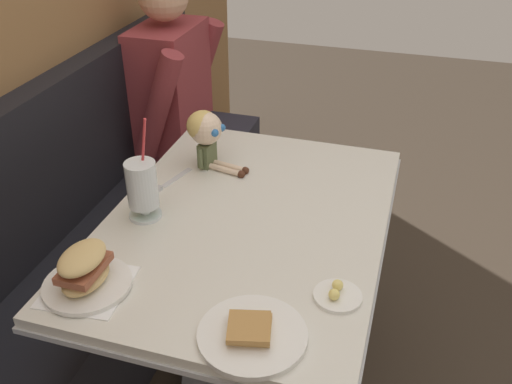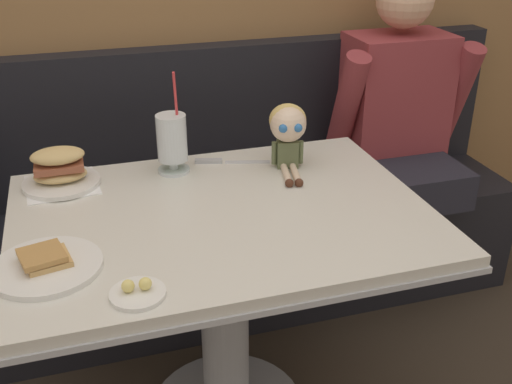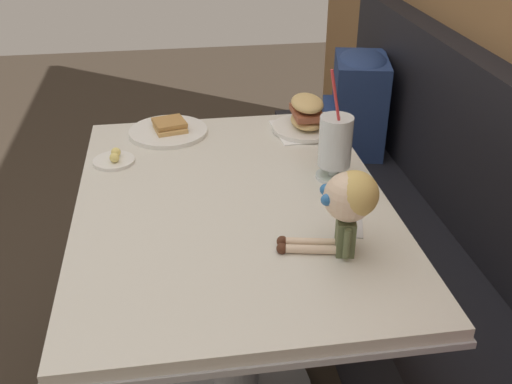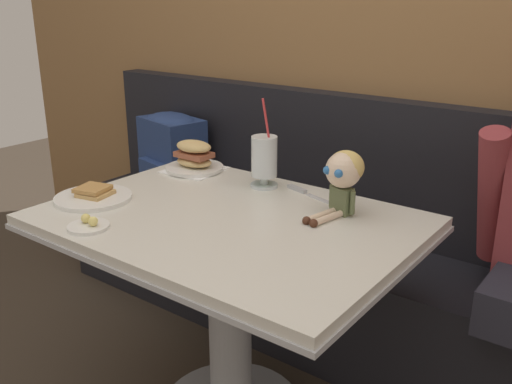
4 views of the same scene
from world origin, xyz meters
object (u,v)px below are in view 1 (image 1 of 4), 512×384
(sandwich_plate, at_px, (85,273))
(diner_patron, at_px, (179,92))
(toast_plate, at_px, (252,333))
(butter_knife, at_px, (159,188))
(milkshake_glass, at_px, (142,187))
(butter_saucer, at_px, (337,295))
(seated_doll, at_px, (206,131))

(sandwich_plate, bearing_deg, diner_patron, 13.15)
(toast_plate, bearing_deg, butter_knife, 42.19)
(milkshake_glass, distance_m, sandwich_plate, 0.33)
(milkshake_glass, height_order, sandwich_plate, milkshake_glass)
(butter_saucer, xyz_separation_m, butter_knife, (0.33, 0.63, -0.00))
(butter_saucer, bearing_deg, milkshake_glass, 72.97)
(toast_plate, height_order, seated_doll, seated_doll)
(toast_plate, height_order, sandwich_plate, sandwich_plate)
(toast_plate, bearing_deg, sandwich_plate, 84.66)
(milkshake_glass, relative_size, butter_saucer, 2.62)
(toast_plate, xyz_separation_m, diner_patron, (1.29, 0.73, -0.01))
(sandwich_plate, relative_size, butter_knife, 0.95)
(butter_knife, bearing_deg, butter_saucer, -117.88)
(sandwich_plate, relative_size, diner_patron, 0.27)
(seated_doll, height_order, diner_patron, diner_patron)
(toast_plate, xyz_separation_m, seated_doll, (0.71, 0.38, 0.12))
(butter_knife, bearing_deg, toast_plate, -137.81)
(toast_plate, distance_m, butter_knife, 0.70)
(sandwich_plate, bearing_deg, butter_knife, 3.27)
(butter_knife, bearing_deg, seated_doll, -25.19)
(butter_knife, xyz_separation_m, seated_doll, (0.19, -0.09, 0.12))
(butter_saucer, distance_m, diner_patron, 1.42)
(toast_plate, height_order, milkshake_glass, milkshake_glass)
(milkshake_glass, relative_size, sandwich_plate, 1.43)
(butter_knife, xyz_separation_m, diner_patron, (0.77, 0.26, -0.00))
(toast_plate, distance_m, diner_patron, 1.48)
(butter_saucer, bearing_deg, butter_knife, 62.12)
(sandwich_plate, xyz_separation_m, diner_patron, (1.25, 0.29, -0.04))
(toast_plate, height_order, diner_patron, diner_patron)
(toast_plate, bearing_deg, butter_saucer, -41.18)
(butter_saucer, bearing_deg, toast_plate, 138.82)
(toast_plate, relative_size, diner_patron, 0.31)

